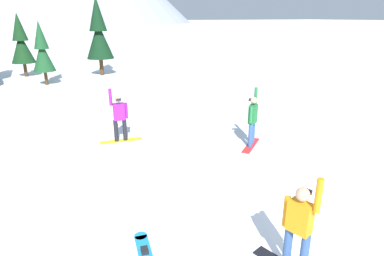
% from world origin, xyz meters
% --- Properties ---
extents(ground_plane, '(800.00, 800.00, 0.00)m').
position_xyz_m(ground_plane, '(0.00, 0.00, 0.00)').
color(ground_plane, white).
extents(snowboarder_foreground, '(0.74, 1.60, 1.99)m').
position_xyz_m(snowboarder_foreground, '(-2.30, -0.83, 0.93)').
color(snowboarder_foreground, black).
rests_on(snowboarder_foreground, ground_plane).
extents(snowboarder_midground, '(1.36, 1.21, 2.06)m').
position_xyz_m(snowboarder_midground, '(0.59, 4.49, 0.98)').
color(snowboarder_midground, red).
rests_on(snowboarder_midground, ground_plane).
extents(snowboarder_background, '(1.57, 0.46, 1.99)m').
position_xyz_m(snowboarder_background, '(-3.48, 6.97, 0.94)').
color(snowboarder_background, yellow).
rests_on(snowboarder_background, ground_plane).
extents(pine_tree_tall, '(1.41, 1.41, 4.17)m').
position_xyz_m(pine_tree_tall, '(-5.38, 19.53, 2.27)').
color(pine_tree_tall, '#472D19').
rests_on(pine_tree_tall, ground_plane).
extents(pine_tree_broad, '(2.05, 2.05, 5.85)m').
position_xyz_m(pine_tree_broad, '(-1.24, 21.80, 3.18)').
color(pine_tree_broad, '#472D19').
rests_on(pine_tree_broad, ground_plane).
extents(pine_tree_young, '(1.70, 1.70, 4.71)m').
position_xyz_m(pine_tree_young, '(-6.63, 23.68, 2.56)').
color(pine_tree_young, '#472D19').
rests_on(pine_tree_young, ground_plane).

